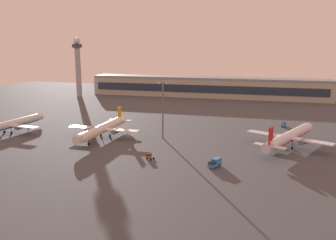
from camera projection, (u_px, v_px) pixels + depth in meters
ground_plane at (130, 135)px, 172.81m from camera, size 416.00×416.00×0.00m
terminal_building at (207, 87)px, 297.70m from camera, size 195.33×22.40×16.40m
control_tower at (78, 63)px, 293.43m from camera, size 8.00×8.00×48.62m
airplane_mid_apron at (10, 124)px, 176.70m from camera, size 33.40×42.81×10.98m
airplane_near_gate at (103, 129)px, 166.69m from camera, size 35.40×45.51×11.68m
airplane_far_stand at (289, 137)px, 151.37m from camera, size 35.36×44.77×12.14m
catering_truck at (215, 163)px, 127.62m from camera, size 4.53×6.11×3.05m
pushback_tug at (149, 156)px, 136.43m from camera, size 3.56×3.00×2.05m
cargo_loader at (284, 125)px, 189.82m from camera, size 2.73×4.44×2.25m
apron_light_central at (163, 107)px, 163.72m from camera, size 4.80×0.90×26.33m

